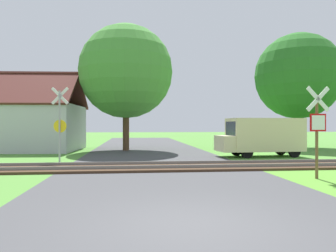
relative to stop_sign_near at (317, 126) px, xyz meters
The scene contains 9 objects.
ground_plane 7.20m from the stop_sign_near, 137.81° to the right, with size 160.00×160.00×0.00m, color #4C8433.
road_asphalt 6.09m from the stop_sign_near, 152.56° to the right, with size 8.09×80.00×0.01m, color #424244.
rail_track 6.39m from the stop_sign_near, 147.11° to the left, with size 60.00×2.60×0.22m.
stop_sign_near is the anchor object (origin of this frame).
crossing_sign_far 11.50m from the stop_sign_near, 148.79° to the left, with size 0.87×0.19×3.72m.
house 19.64m from the stop_sign_near, 133.45° to the left, with size 7.09×7.07×5.76m.
tree_center 15.57m from the stop_sign_near, 116.69° to the left, with size 6.81×6.81×9.16m.
tree_far 16.84m from the stop_sign_near, 64.32° to the left, with size 6.91×6.91×9.28m.
mail_truck 7.96m from the stop_sign_near, 81.09° to the left, with size 5.00×2.15×2.24m.
Camera 1 is at (-1.10, -5.87, 1.84)m, focal length 35.00 mm.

